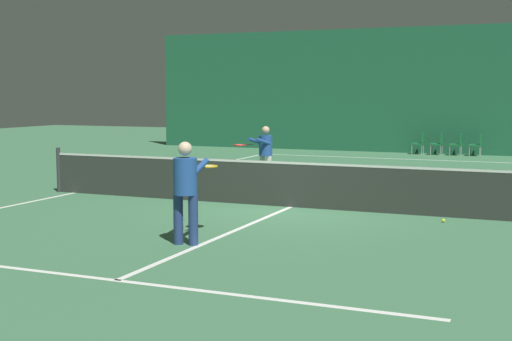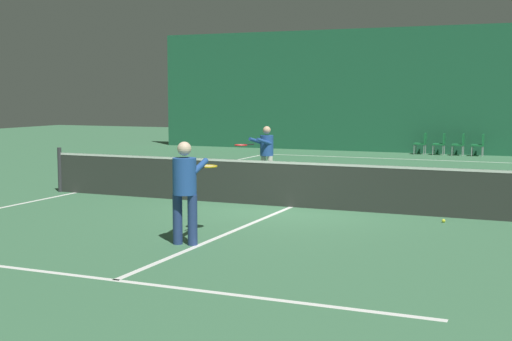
{
  "view_description": "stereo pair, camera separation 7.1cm",
  "coord_description": "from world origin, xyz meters",
  "px_view_note": "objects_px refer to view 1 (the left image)",
  "views": [
    {
      "loc": [
        5.06,
        -13.84,
        2.36
      ],
      "look_at": [
        -0.09,
        -1.65,
        0.93
      ],
      "focal_mm": 50.0,
      "sensor_mm": 36.0,
      "label": 1
    },
    {
      "loc": [
        5.13,
        -13.81,
        2.36
      ],
      "look_at": [
        -0.09,
        -1.65,
        0.93
      ],
      "focal_mm": 50.0,
      "sensor_mm": 36.0,
      "label": 2
    }
  ],
  "objects_px": {
    "player_far": "(264,150)",
    "courtside_chair_0": "(420,142)",
    "courtside_chair_2": "(458,143)",
    "player_near": "(186,185)",
    "courtside_chair_3": "(477,143)",
    "tennis_net": "(291,183)",
    "courtside_chair_1": "(439,142)",
    "tennis_ball": "(443,221)"
  },
  "relations": [
    {
      "from": "courtside_chair_0",
      "to": "courtside_chair_2",
      "type": "distance_m",
      "value": 1.44
    },
    {
      "from": "player_far",
      "to": "courtside_chair_0",
      "type": "height_order",
      "value": "player_far"
    },
    {
      "from": "tennis_net",
      "to": "courtside_chair_3",
      "type": "xyz_separation_m",
      "value": [
        2.31,
        14.21,
        -0.03
      ]
    },
    {
      "from": "player_near",
      "to": "courtside_chair_3",
      "type": "relative_size",
      "value": 1.93
    },
    {
      "from": "tennis_net",
      "to": "tennis_ball",
      "type": "distance_m",
      "value": 3.3
    },
    {
      "from": "courtside_chair_2",
      "to": "player_near",
      "type": "bearing_deg",
      "value": -5.68
    },
    {
      "from": "player_far",
      "to": "courtside_chair_2",
      "type": "height_order",
      "value": "player_far"
    },
    {
      "from": "player_near",
      "to": "courtside_chair_0",
      "type": "xyz_separation_m",
      "value": [
        0.38,
        18.32,
        -0.46
      ]
    },
    {
      "from": "tennis_net",
      "to": "courtside_chair_3",
      "type": "height_order",
      "value": "tennis_net"
    },
    {
      "from": "player_near",
      "to": "courtside_chair_3",
      "type": "bearing_deg",
      "value": -13.54
    },
    {
      "from": "courtside_chair_0",
      "to": "courtside_chair_2",
      "type": "bearing_deg",
      "value": 90.0
    },
    {
      "from": "courtside_chair_2",
      "to": "tennis_ball",
      "type": "distance_m",
      "value": 14.9
    },
    {
      "from": "player_far",
      "to": "courtside_chair_3",
      "type": "xyz_separation_m",
      "value": [
        4.27,
        10.89,
        -0.4
      ]
    },
    {
      "from": "tennis_ball",
      "to": "courtside_chair_2",
      "type": "bearing_deg",
      "value": 96.25
    },
    {
      "from": "tennis_net",
      "to": "courtside_chair_0",
      "type": "height_order",
      "value": "tennis_net"
    },
    {
      "from": "courtside_chair_0",
      "to": "courtside_chair_1",
      "type": "height_order",
      "value": "same"
    },
    {
      "from": "player_far",
      "to": "courtside_chair_0",
      "type": "xyz_separation_m",
      "value": [
        2.11,
        10.89,
        -0.4
      ]
    },
    {
      "from": "player_far",
      "to": "tennis_ball",
      "type": "relative_size",
      "value": 22.96
    },
    {
      "from": "courtside_chair_1",
      "to": "courtside_chair_0",
      "type": "bearing_deg",
      "value": -90.0
    },
    {
      "from": "player_far",
      "to": "courtside_chair_2",
      "type": "relative_size",
      "value": 1.8
    },
    {
      "from": "player_near",
      "to": "tennis_ball",
      "type": "bearing_deg",
      "value": -50.03
    },
    {
      "from": "tennis_ball",
      "to": "player_far",
      "type": "bearing_deg",
      "value": 142.83
    },
    {
      "from": "courtside_chair_3",
      "to": "player_far",
      "type": "bearing_deg",
      "value": -21.41
    },
    {
      "from": "tennis_net",
      "to": "player_far",
      "type": "relative_size",
      "value": 7.92
    },
    {
      "from": "courtside_chair_1",
      "to": "tennis_ball",
      "type": "height_order",
      "value": "courtside_chair_1"
    },
    {
      "from": "courtside_chair_0",
      "to": "tennis_ball",
      "type": "bearing_deg",
      "value": 11.69
    },
    {
      "from": "courtside_chair_3",
      "to": "tennis_ball",
      "type": "relative_size",
      "value": 12.73
    },
    {
      "from": "courtside_chair_0",
      "to": "player_far",
      "type": "bearing_deg",
      "value": -10.95
    },
    {
      "from": "player_far",
      "to": "courtside_chair_1",
      "type": "relative_size",
      "value": 1.8
    },
    {
      "from": "player_far",
      "to": "courtside_chair_2",
      "type": "xyz_separation_m",
      "value": [
        3.55,
        10.89,
        -0.4
      ]
    },
    {
      "from": "player_far",
      "to": "tennis_net",
      "type": "bearing_deg",
      "value": 52.06
    },
    {
      "from": "player_far",
      "to": "courtside_chair_3",
      "type": "bearing_deg",
      "value": -179.82
    },
    {
      "from": "tennis_net",
      "to": "courtside_chair_1",
      "type": "distance_m",
      "value": 14.24
    },
    {
      "from": "courtside_chair_2",
      "to": "player_far",
      "type": "bearing_deg",
      "value": -18.05
    },
    {
      "from": "courtside_chair_2",
      "to": "courtside_chair_3",
      "type": "xyz_separation_m",
      "value": [
        0.72,
        0.0,
        0.0
      ]
    },
    {
      "from": "tennis_net",
      "to": "courtside_chair_1",
      "type": "xyz_separation_m",
      "value": [
        0.87,
        14.21,
        -0.03
      ]
    },
    {
      "from": "courtside_chair_2",
      "to": "tennis_net",
      "type": "bearing_deg",
      "value": -6.38
    },
    {
      "from": "player_far",
      "to": "courtside_chair_1",
      "type": "height_order",
      "value": "player_far"
    },
    {
      "from": "player_near",
      "to": "courtside_chair_1",
      "type": "bearing_deg",
      "value": -9.07
    },
    {
      "from": "courtside_chair_0",
      "to": "courtside_chair_1",
      "type": "bearing_deg",
      "value": 90.0
    },
    {
      "from": "courtside_chair_1",
      "to": "courtside_chair_2",
      "type": "distance_m",
      "value": 0.72
    },
    {
      "from": "courtside_chair_1",
      "to": "courtside_chair_2",
      "type": "bearing_deg",
      "value": 90.0
    }
  ]
}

